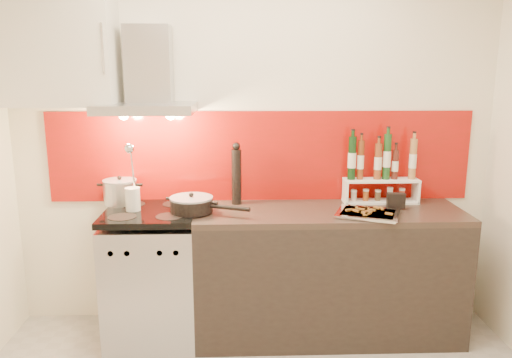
{
  "coord_description": "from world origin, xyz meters",
  "views": [
    {
      "loc": [
        -0.1,
        -2.11,
        1.83
      ],
      "look_at": [
        0.0,
        0.95,
        1.15
      ],
      "focal_mm": 35.0,
      "sensor_mm": 36.0,
      "label": 1
    }
  ],
  "objects_px": {
    "range_stove": "(153,276)",
    "counter": "(327,272)",
    "saute_pan": "(192,204)",
    "pepper_mill": "(236,174)",
    "stock_pot": "(120,192)",
    "baking_tray": "(368,213)"
  },
  "relations": [
    {
      "from": "range_stove",
      "to": "counter",
      "type": "xyz_separation_m",
      "value": [
        1.2,
        0.0,
        0.01
      ]
    },
    {
      "from": "saute_pan",
      "to": "pepper_mill",
      "type": "relative_size",
      "value": 1.21
    },
    {
      "from": "saute_pan",
      "to": "pepper_mill",
      "type": "distance_m",
      "value": 0.4
    },
    {
      "from": "stock_pot",
      "to": "baking_tray",
      "type": "height_order",
      "value": "stock_pot"
    },
    {
      "from": "range_stove",
      "to": "baking_tray",
      "type": "height_order",
      "value": "baking_tray"
    },
    {
      "from": "stock_pot",
      "to": "saute_pan",
      "type": "distance_m",
      "value": 0.57
    },
    {
      "from": "range_stove",
      "to": "saute_pan",
      "type": "distance_m",
      "value": 0.59
    },
    {
      "from": "baking_tray",
      "to": "range_stove",
      "type": "bearing_deg",
      "value": 174.46
    },
    {
      "from": "counter",
      "to": "pepper_mill",
      "type": "bearing_deg",
      "value": 164.19
    },
    {
      "from": "counter",
      "to": "pepper_mill",
      "type": "height_order",
      "value": "pepper_mill"
    },
    {
      "from": "baking_tray",
      "to": "counter",
      "type": "bearing_deg",
      "value": 147.49
    },
    {
      "from": "pepper_mill",
      "to": "baking_tray",
      "type": "height_order",
      "value": "pepper_mill"
    },
    {
      "from": "range_stove",
      "to": "saute_pan",
      "type": "xyz_separation_m",
      "value": [
        0.29,
        -0.04,
        0.52
      ]
    },
    {
      "from": "counter",
      "to": "baking_tray",
      "type": "height_order",
      "value": "baking_tray"
    },
    {
      "from": "counter",
      "to": "saute_pan",
      "type": "relative_size",
      "value": 3.42
    },
    {
      "from": "stock_pot",
      "to": "pepper_mill",
      "type": "relative_size",
      "value": 0.53
    },
    {
      "from": "range_stove",
      "to": "stock_pot",
      "type": "height_order",
      "value": "stock_pot"
    },
    {
      "from": "pepper_mill",
      "to": "range_stove",
      "type": "bearing_deg",
      "value": -162.45
    },
    {
      "from": "range_stove",
      "to": "pepper_mill",
      "type": "height_order",
      "value": "pepper_mill"
    },
    {
      "from": "counter",
      "to": "stock_pot",
      "type": "distance_m",
      "value": 1.54
    },
    {
      "from": "counter",
      "to": "baking_tray",
      "type": "xyz_separation_m",
      "value": [
        0.22,
        -0.14,
        0.47
      ]
    },
    {
      "from": "counter",
      "to": "stock_pot",
      "type": "relative_size",
      "value": 7.79
    }
  ]
}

